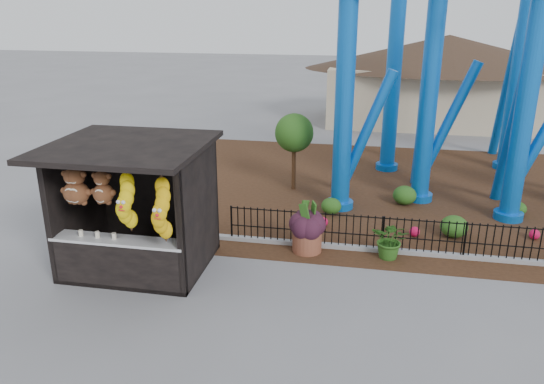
% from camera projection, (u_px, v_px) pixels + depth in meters
% --- Properties ---
extents(ground, '(120.00, 120.00, 0.00)m').
position_uv_depth(ground, '(250.00, 302.00, 11.41)').
color(ground, slate).
rests_on(ground, ground).
extents(mulch_bed, '(18.00, 12.00, 0.02)m').
position_uv_depth(mulch_bed, '(417.00, 192.00, 18.10)').
color(mulch_bed, '#331E11').
rests_on(mulch_bed, ground).
extents(curb, '(18.00, 0.18, 0.12)m').
position_uv_depth(curb, '(430.00, 254.00, 13.46)').
color(curb, gray).
rests_on(curb, ground).
extents(prize_booth, '(3.50, 3.40, 3.12)m').
position_uv_depth(prize_booth, '(132.00, 210.00, 12.26)').
color(prize_booth, black).
rests_on(prize_booth, ground).
extents(picket_fence, '(12.20, 0.06, 1.00)m').
position_uv_depth(picket_fence, '(469.00, 241.00, 13.15)').
color(picket_fence, black).
rests_on(picket_fence, ground).
extents(terracotta_planter, '(0.95, 0.95, 0.63)m').
position_uv_depth(terracotta_planter, '(307.00, 240.00, 13.65)').
color(terracotta_planter, brown).
rests_on(terracotta_planter, ground).
extents(planter_foliage, '(0.70, 0.70, 0.64)m').
position_uv_depth(planter_foliage, '(308.00, 217.00, 13.44)').
color(planter_foliage, black).
rests_on(planter_foliage, terracotta_planter).
extents(potted_plant, '(1.09, 1.01, 1.01)m').
position_uv_depth(potted_plant, '(391.00, 240.00, 13.21)').
color(potted_plant, '#194E17').
rests_on(potted_plant, ground).
extents(landscaping, '(8.81, 3.31, 0.60)m').
position_uv_depth(landscaping, '(449.00, 212.00, 15.62)').
color(landscaping, '#244D16').
rests_on(landscaping, mulch_bed).
extents(pavilion, '(15.00, 15.00, 4.80)m').
position_uv_depth(pavilion, '(447.00, 65.00, 27.84)').
color(pavilion, '#BFAD8C').
rests_on(pavilion, ground).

